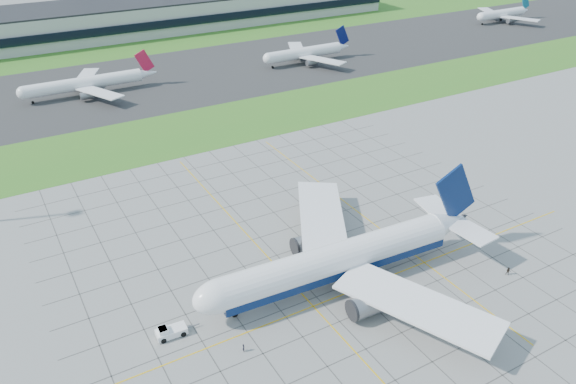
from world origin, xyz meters
name	(u,v)px	position (x,y,z in m)	size (l,w,h in m)	color
ground	(350,284)	(0.00, 0.00, 0.00)	(1400.00, 1400.00, 0.00)	gray
grass_median	(188,131)	(0.00, 90.00, 0.02)	(700.00, 35.00, 0.04)	#337321
asphalt_taxiway	(137,84)	(0.00, 145.00, 0.03)	(700.00, 75.00, 0.04)	#383838
grass_far	(78,27)	(0.00, 255.00, 0.02)	(700.00, 145.00, 0.04)	#337321
apron_markings	(322,255)	(0.43, 11.09, 0.02)	(120.00, 130.00, 0.03)	#474744
terminal	(162,13)	(40.00, 229.87, 7.89)	(260.00, 43.00, 15.80)	#B7B7B2
airliner	(339,260)	(-1.83, 1.76, 5.56)	(64.63, 65.37, 20.33)	white
pushback_tug	(170,332)	(-36.38, 4.10, 0.99)	(8.02, 3.04, 2.22)	white
crew_near	(244,348)	(-26.62, -5.84, 0.81)	(0.59, 0.39, 1.62)	black
crew_far	(508,271)	(29.96, -13.82, 0.93)	(0.90, 0.70, 1.85)	black
distant_jet_1	(86,83)	(-19.91, 141.83, 4.49)	(48.54, 42.66, 14.08)	white
distant_jet_2	(305,53)	(73.01, 136.41, 4.49)	(41.49, 42.66, 14.08)	white
distant_jet_3	(502,14)	(211.03, 149.32, 4.49)	(37.99, 42.66, 14.08)	white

